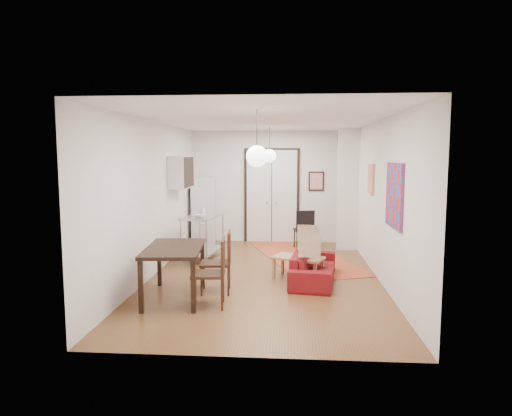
# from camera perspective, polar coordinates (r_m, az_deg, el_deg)

# --- Properties ---
(floor) EXTENTS (7.00, 7.00, 0.00)m
(floor) POSITION_cam_1_polar(r_m,az_deg,el_deg) (8.70, 1.05, -8.49)
(floor) COLOR brown
(floor) RESTS_ON ground
(ceiling) EXTENTS (4.20, 7.00, 0.02)m
(ceiling) POSITION_cam_1_polar(r_m,az_deg,el_deg) (8.42, 1.10, 10.93)
(ceiling) COLOR white
(ceiling) RESTS_ON wall_back
(wall_back) EXTENTS (4.20, 0.02, 2.90)m
(wall_back) POSITION_cam_1_polar(r_m,az_deg,el_deg) (11.92, 1.99, 2.68)
(wall_back) COLOR silver
(wall_back) RESTS_ON floor
(wall_front) EXTENTS (4.20, 0.02, 2.90)m
(wall_front) POSITION_cam_1_polar(r_m,az_deg,el_deg) (4.97, -1.12, -2.81)
(wall_front) COLOR silver
(wall_front) RESTS_ON floor
(wall_left) EXTENTS (0.02, 7.00, 2.90)m
(wall_left) POSITION_cam_1_polar(r_m,az_deg,el_deg) (8.80, -12.71, 1.13)
(wall_left) COLOR silver
(wall_left) RESTS_ON floor
(wall_right) EXTENTS (0.02, 7.00, 2.90)m
(wall_right) POSITION_cam_1_polar(r_m,az_deg,el_deg) (8.58, 15.22, 0.93)
(wall_right) COLOR silver
(wall_right) RESTS_ON floor
(double_doors) EXTENTS (1.44, 0.06, 2.50)m
(double_doors) POSITION_cam_1_polar(r_m,az_deg,el_deg) (11.89, 1.98, 1.46)
(double_doors) COLOR white
(double_doors) RESTS_ON wall_back
(stub_partition) EXTENTS (0.50, 0.10, 2.90)m
(stub_partition) POSITION_cam_1_polar(r_m,az_deg,el_deg) (11.05, 11.43, 2.24)
(stub_partition) COLOR silver
(stub_partition) RESTS_ON floor
(wall_cabinet) EXTENTS (0.35, 1.00, 0.70)m
(wall_cabinet) POSITION_cam_1_polar(r_m,az_deg,el_deg) (10.17, -9.35, 4.46)
(wall_cabinet) COLOR silver
(wall_cabinet) RESTS_ON wall_left
(painting_popart) EXTENTS (0.05, 1.00, 1.00)m
(painting_popart) POSITION_cam_1_polar(r_m,az_deg,el_deg) (7.34, 16.93, 1.52)
(painting_popart) COLOR red
(painting_popart) RESTS_ON wall_right
(painting_abstract) EXTENTS (0.05, 0.50, 0.60)m
(painting_abstract) POSITION_cam_1_polar(r_m,az_deg,el_deg) (9.34, 14.20, 3.55)
(painting_abstract) COLOR beige
(painting_abstract) RESTS_ON wall_right
(poster_back) EXTENTS (0.40, 0.03, 0.50)m
(poster_back) POSITION_cam_1_polar(r_m,az_deg,el_deg) (11.89, 7.54, 3.34)
(poster_back) COLOR red
(poster_back) RESTS_ON wall_back
(print_left) EXTENTS (0.03, 0.44, 0.54)m
(print_left) POSITION_cam_1_polar(r_m,az_deg,el_deg) (10.69, -9.51, 4.82)
(print_left) COLOR #97603F
(print_left) RESTS_ON wall_left
(pendant_back) EXTENTS (0.30, 0.30, 0.80)m
(pendant_back) POSITION_cam_1_polar(r_m,az_deg,el_deg) (10.39, 1.69, 6.52)
(pendant_back) COLOR silver
(pendant_back) RESTS_ON ceiling
(pendant_front) EXTENTS (0.30, 0.30, 0.80)m
(pendant_front) POSITION_cam_1_polar(r_m,az_deg,el_deg) (6.40, 0.11, 6.49)
(pendant_front) COLOR silver
(pendant_front) RESTS_ON ceiling
(kilim_rug) EXTENTS (2.77, 4.37, 0.01)m
(kilim_rug) POSITION_cam_1_polar(r_m,az_deg,el_deg) (10.40, 5.69, -5.98)
(kilim_rug) COLOR #BD4C2F
(kilim_rug) RESTS_ON floor
(sofa) EXTENTS (1.91, 0.95, 0.53)m
(sofa) POSITION_cam_1_polar(r_m,az_deg,el_deg) (8.38, 7.20, -7.23)
(sofa) COLOR maroon
(sofa) RESTS_ON floor
(coffee_table) EXTENTS (1.03, 0.82, 0.40)m
(coffee_table) POSITION_cam_1_polar(r_m,az_deg,el_deg) (8.51, 5.29, -6.43)
(coffee_table) COLOR tan
(coffee_table) RESTS_ON floor
(potted_plant) EXTENTS (0.44, 0.42, 0.39)m
(potted_plant) POSITION_cam_1_polar(r_m,az_deg,el_deg) (8.46, 5.99, -4.79)
(potted_plant) COLOR #34622C
(potted_plant) RESTS_ON coffee_table
(kitchen_counter) EXTENTS (0.81, 1.35, 0.97)m
(kitchen_counter) POSITION_cam_1_polar(r_m,az_deg,el_deg) (9.99, -6.67, -2.80)
(kitchen_counter) COLOR #BBBEC0
(kitchen_counter) RESTS_ON floor
(bowl) EXTENTS (0.30, 0.30, 0.06)m
(bowl) POSITION_cam_1_polar(r_m,az_deg,el_deg) (9.65, -7.04, -0.96)
(bowl) COLOR beige
(bowl) RESTS_ON kitchen_counter
(soap_bottle) EXTENTS (0.12, 0.12, 0.20)m
(soap_bottle) POSITION_cam_1_polar(r_m,az_deg,el_deg) (10.18, -6.72, -0.15)
(soap_bottle) COLOR teal
(soap_bottle) RESTS_ON kitchen_counter
(fridge) EXTENTS (0.67, 0.67, 1.68)m
(fridge) POSITION_cam_1_polar(r_m,az_deg,el_deg) (11.81, -6.60, -0.36)
(fridge) COLOR silver
(fridge) RESTS_ON floor
(dining_table) EXTENTS (0.99, 1.57, 0.83)m
(dining_table) POSITION_cam_1_polar(r_m,az_deg,el_deg) (7.33, -10.19, -5.51)
(dining_table) COLOR black
(dining_table) RESTS_ON floor
(dining_chair_near) EXTENTS (0.53, 0.72, 1.03)m
(dining_chair_near) POSITION_cam_1_polar(r_m,az_deg,el_deg) (7.68, -4.96, -5.96)
(dining_chair_near) COLOR #3A2312
(dining_chair_near) RESTS_ON floor
(dining_chair_far) EXTENTS (0.53, 0.72, 1.03)m
(dining_chair_far) POSITION_cam_1_polar(r_m,az_deg,el_deg) (7.01, -5.87, -7.19)
(dining_chair_far) COLOR #3A2312
(dining_chair_far) RESTS_ON floor
(black_side_chair) EXTENTS (0.51, 0.51, 0.97)m
(black_side_chair) POSITION_cam_1_polar(r_m,az_deg,el_deg) (11.17, 5.96, -2.18)
(black_side_chair) COLOR black
(black_side_chair) RESTS_ON floor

